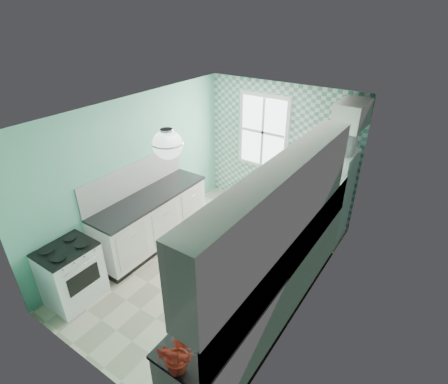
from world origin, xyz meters
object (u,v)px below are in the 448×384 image
Objects in this scene: stove at (71,273)px; fruit_bowl at (225,314)px; sink at (300,229)px; microwave at (335,140)px; ceiling_light at (168,144)px; fridge at (326,195)px; potted_plant at (178,356)px.

fruit_bowl is at bearing 5.60° from stove.
microwave reaches higher than sink.
sink is 2.11× the size of fruit_bowl.
ceiling_light is 2.38m from stove.
ceiling_light reaches higher than fridge.
stove is at bearing -144.98° from ceiling_light.
sink is 1.87m from fruit_bowl.
potted_plant reaches higher than stove.
sink is (1.20, 1.24, -1.39)m from ceiling_light.
fruit_bowl is 0.41× the size of microwave.
ceiling_light is at bearing 64.40° from microwave.
potted_plant is at bearing 88.96° from microwave.
sink is 2.57m from potted_plant.
ceiling_light is 2.86m from microwave.
microwave is (0.00, 0.00, 0.99)m from fridge.
stove is 1.39× the size of microwave.
microwave reaches higher than potted_plant.
ceiling_light reaches higher than sink.
potted_plant is at bearing -89.00° from sink.
microwave is at bearing 56.54° from stove.
fruit_bowl is at bearing 90.00° from potted_plant.
fruit_bowl is 0.71× the size of potted_plant.
fruit_bowl reaches higher than stove.
stove is at bearing -174.92° from fruit_bowl.
potted_plant is (1.20, -1.33, -1.21)m from ceiling_light.
sink is at bearing 45.89° from ceiling_light.
sink is 0.86× the size of microwave.
fridge is 4.65× the size of potted_plant.
fridge is 1.35m from sink.
fruit_bowl is at bearing -89.03° from sink.
fridge is at bearing 56.54° from stove.
microwave is at bearing 66.76° from ceiling_light.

